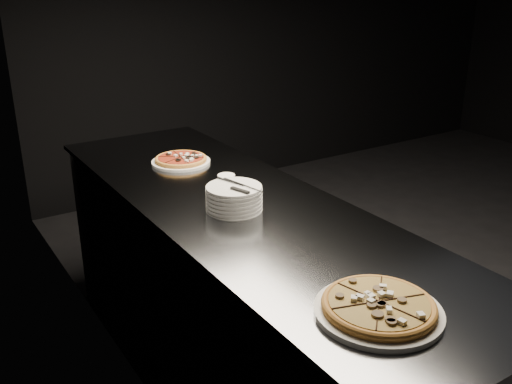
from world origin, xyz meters
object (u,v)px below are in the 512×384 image
cutlery (238,186)px  ramekin (226,182)px  pizza_mushroom (379,307)px  pizza_tomato (181,160)px  plate_stack (234,198)px  counter (243,303)px

cutlery → ramekin: (0.08, 0.23, -0.07)m
pizza_mushroom → ramekin: (0.13, 1.05, 0.01)m
pizza_tomato → ramekin: bearing=-88.8°
pizza_tomato → plate_stack: bearing=-97.1°
counter → pizza_tomato: (0.02, 0.60, 0.48)m
counter → plate_stack: size_ratio=11.24×
pizza_mushroom → cutlery: (0.05, 0.82, 0.08)m
ramekin → counter: bearing=-100.6°
cutlery → pizza_mushroom: bearing=-111.4°
ramekin → plate_stack: bearing=-112.5°
pizza_mushroom → cutlery: bearing=86.2°
pizza_tomato → ramekin: size_ratio=4.45×
counter → cutlery: bearing=-132.6°
plate_stack → cutlery: bearing=-62.4°
pizza_tomato → plate_stack: size_ratio=1.52×
ramekin → pizza_mushroom: bearing=-97.2°
pizza_mushroom → pizza_tomato: bearing=85.2°
counter → plate_stack: (-0.05, -0.03, 0.51)m
plate_stack → ramekin: plate_stack is taller
pizza_tomato → ramekin: (0.01, -0.42, 0.02)m
pizza_mushroom → plate_stack: plate_stack is taller
counter → pizza_tomato: 0.77m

